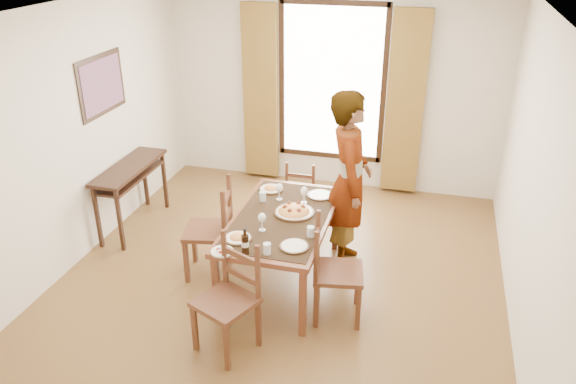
% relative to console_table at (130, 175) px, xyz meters
% --- Properties ---
extents(ground, '(5.00, 5.00, 0.00)m').
position_rel_console_table_xyz_m(ground, '(2.03, -0.60, -0.68)').
color(ground, '#493217').
rests_on(ground, ground).
extents(room_shell, '(4.60, 5.10, 2.74)m').
position_rel_console_table_xyz_m(room_shell, '(2.03, -0.47, 0.86)').
color(room_shell, beige).
rests_on(room_shell, ground).
extents(console_table, '(0.38, 1.20, 0.80)m').
position_rel_console_table_xyz_m(console_table, '(0.00, 0.00, 0.00)').
color(console_table, black).
rests_on(console_table, ground).
extents(dining_table, '(0.93, 1.67, 0.76)m').
position_rel_console_table_xyz_m(dining_table, '(2.05, -0.66, 0.00)').
color(dining_table, brown).
rests_on(dining_table, ground).
extents(chair_west, '(0.56, 0.56, 1.06)m').
position_rel_console_table_xyz_m(chair_west, '(1.30, -0.69, -0.19)').
color(chair_west, brown).
rests_on(chair_west, ground).
extents(chair_north, '(0.38, 0.38, 0.85)m').
position_rel_console_table_xyz_m(chair_north, '(1.95, 0.61, -0.29)').
color(chair_north, brown).
rests_on(chair_north, ground).
extents(chair_south, '(0.60, 0.60, 1.02)m').
position_rel_console_table_xyz_m(chair_south, '(1.88, -1.73, -0.21)').
color(chair_south, brown).
rests_on(chair_south, ground).
extents(chair_east, '(0.52, 0.52, 1.01)m').
position_rel_console_table_xyz_m(chair_east, '(2.66, -1.07, -0.21)').
color(chair_east, brown).
rests_on(chair_east, ground).
extents(man, '(0.88, 0.73, 1.93)m').
position_rel_console_table_xyz_m(man, '(2.62, -0.13, 0.28)').
color(man, gray).
rests_on(man, ground).
extents(plate_sw, '(0.27, 0.27, 0.05)m').
position_rel_console_table_xyz_m(plate_sw, '(1.78, -1.18, 0.10)').
color(plate_sw, silver).
rests_on(plate_sw, dining_table).
extents(plate_se, '(0.27, 0.27, 0.05)m').
position_rel_console_table_xyz_m(plate_se, '(2.31, -1.19, 0.10)').
color(plate_se, silver).
rests_on(plate_se, dining_table).
extents(plate_nw, '(0.27, 0.27, 0.05)m').
position_rel_console_table_xyz_m(plate_nw, '(1.77, -0.11, 0.10)').
color(plate_nw, silver).
rests_on(plate_nw, dining_table).
extents(plate_ne, '(0.27, 0.27, 0.05)m').
position_rel_console_table_xyz_m(plate_ne, '(2.31, -0.11, 0.10)').
color(plate_ne, silver).
rests_on(plate_ne, dining_table).
extents(pasta_platter, '(0.40, 0.40, 0.10)m').
position_rel_console_table_xyz_m(pasta_platter, '(2.15, -0.57, 0.12)').
color(pasta_platter, '#B15216').
rests_on(pasta_platter, dining_table).
extents(caprese_plate, '(0.20, 0.20, 0.04)m').
position_rel_console_table_xyz_m(caprese_plate, '(1.72, -1.43, 0.09)').
color(caprese_plate, silver).
rests_on(caprese_plate, dining_table).
extents(wine_glass_a, '(0.08, 0.08, 0.18)m').
position_rel_console_table_xyz_m(wine_glass_a, '(1.94, -0.97, 0.16)').
color(wine_glass_a, white).
rests_on(wine_glass_a, dining_table).
extents(wine_glass_b, '(0.08, 0.08, 0.18)m').
position_rel_console_table_xyz_m(wine_glass_b, '(2.19, -0.31, 0.16)').
color(wine_glass_b, white).
rests_on(wine_glass_b, dining_table).
extents(wine_glass_c, '(0.08, 0.08, 0.18)m').
position_rel_console_table_xyz_m(wine_glass_c, '(1.92, -0.30, 0.16)').
color(wine_glass_c, white).
rests_on(wine_glass_c, dining_table).
extents(tumbler_a, '(0.07, 0.07, 0.10)m').
position_rel_console_table_xyz_m(tumbler_a, '(2.41, -0.96, 0.12)').
color(tumbler_a, silver).
rests_on(tumbler_a, dining_table).
extents(tumbler_b, '(0.07, 0.07, 0.10)m').
position_rel_console_table_xyz_m(tumbler_b, '(1.76, -0.38, 0.12)').
color(tumbler_b, silver).
rests_on(tumbler_b, dining_table).
extents(tumbler_c, '(0.07, 0.07, 0.10)m').
position_rel_console_table_xyz_m(tumbler_c, '(2.11, -1.35, 0.12)').
color(tumbler_c, silver).
rests_on(tumbler_c, dining_table).
extents(wine_bottle, '(0.07, 0.07, 0.25)m').
position_rel_console_table_xyz_m(wine_bottle, '(1.93, -1.40, 0.20)').
color(wine_bottle, black).
rests_on(wine_bottle, dining_table).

